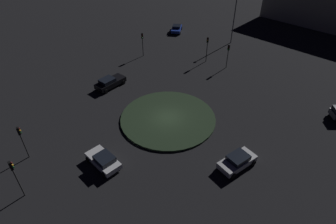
# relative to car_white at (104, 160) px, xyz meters

# --- Properties ---
(ground_plane) EXTENTS (120.99, 120.99, 0.00)m
(ground_plane) POSITION_rel_car_white_xyz_m (5.91, 8.34, -0.76)
(ground_plane) COLOR black
(roundabout_island) EXTENTS (11.93, 11.93, 0.24)m
(roundabout_island) POSITION_rel_car_white_xyz_m (5.91, 8.34, -0.64)
(roundabout_island) COLOR #263823
(roundabout_island) RESTS_ON ground_plane
(car_white) EXTENTS (4.27, 4.03, 1.46)m
(car_white) POSITION_rel_car_white_xyz_m (0.00, 0.00, 0.00)
(car_white) COLOR white
(car_white) RESTS_ON ground_plane
(car_black) EXTENTS (4.18, 4.81, 1.54)m
(car_black) POSITION_rel_car_white_xyz_m (-3.23, 15.15, 0.02)
(car_black) COLOR black
(car_black) RESTS_ON ground_plane
(car_silver) EXTENTS (4.32, 4.09, 1.47)m
(car_silver) POSITION_rel_car_white_xyz_m (13.67, 1.08, 0.01)
(car_silver) COLOR silver
(car_silver) RESTS_ON ground_plane
(car_blue) EXTENTS (2.25, 4.08, 1.37)m
(car_blue) POSITION_rel_car_white_xyz_m (5.12, 37.72, -0.07)
(car_blue) COLOR #1E38A5
(car_blue) RESTS_ON ground_plane
(traffic_light_southwest) EXTENTS (0.39, 0.39, 4.47)m
(traffic_light_southwest) POSITION_rel_car_white_xyz_m (-6.41, -4.28, 2.41)
(traffic_light_southwest) COLOR #2D2D2D
(traffic_light_southwest) RESTS_ON ground_plane
(traffic_light_north) EXTENTS (0.35, 0.39, 4.30)m
(traffic_light_north) POSITION_rel_car_white_xyz_m (10.97, 24.61, 2.29)
(traffic_light_north) COLOR #2D2D2D
(traffic_light_north) RESTS_ON ground_plane
(traffic_light_northeast) EXTENTS (0.37, 0.40, 3.99)m
(traffic_light_northeast) POSITION_rel_car_white_xyz_m (14.23, 22.66, 2.08)
(traffic_light_northeast) COLOR #2D2D2D
(traffic_light_northeast) RESTS_ON ground_plane
(traffic_light_north_near) EXTENTS (0.35, 0.39, 4.13)m
(traffic_light_north_near) POSITION_rel_car_white_xyz_m (-0.01, 25.81, 2.18)
(traffic_light_north_near) COLOR #2D2D2D
(traffic_light_north_near) RESTS_ON ground_plane
(traffic_light_southwest_near) EXTENTS (0.40, 0.37, 4.12)m
(traffic_light_southwest_near) POSITION_rel_car_white_xyz_m (-8.36, 0.48, 2.17)
(traffic_light_southwest_near) COLOR #2D2D2D
(traffic_light_southwest_near) RESTS_ON ground_plane
(streetlamp_north) EXTENTS (0.46, 0.46, 8.63)m
(streetlamp_north) POSITION_rel_car_white_xyz_m (15.91, 32.96, 4.50)
(streetlamp_north) COLOR #4C4C51
(streetlamp_north) RESTS_ON ground_plane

